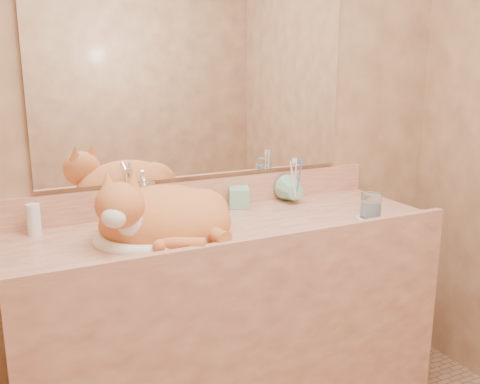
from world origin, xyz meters
name	(u,v)px	position (x,y,z in m)	size (l,w,h in m)	color
wall_back	(199,111)	(0.00, 1.00, 1.25)	(2.40, 0.02, 2.50)	brown
vanity_counter	(229,328)	(0.00, 0.72, 0.42)	(1.60, 0.55, 0.85)	#A05E48
mirror	(200,75)	(0.00, 0.99, 1.39)	(1.30, 0.02, 0.80)	white
sink_basin	(159,217)	(-0.28, 0.70, 0.92)	(0.45, 0.37, 0.14)	white
faucet	(144,199)	(-0.28, 0.88, 0.94)	(0.05, 0.13, 0.19)	white
cat	(160,215)	(-0.28, 0.69, 0.93)	(0.46, 0.38, 0.25)	#C5622D
soap_dispenser	(240,188)	(0.13, 0.89, 0.94)	(0.08, 0.08, 0.18)	#7CC7A0
toothbrush_cup	(296,193)	(0.37, 0.85, 0.90)	(0.11, 0.11, 0.11)	#7CC7A0
toothbrushes	(296,177)	(0.37, 0.85, 0.97)	(0.03, 0.03, 0.20)	white
saucer	(370,218)	(0.52, 0.55, 0.85)	(0.11, 0.11, 0.01)	white
water_glass	(371,205)	(0.52, 0.55, 0.91)	(0.08, 0.08, 0.09)	silver
lotion_bottle	(34,220)	(-0.66, 0.91, 0.91)	(0.05, 0.05, 0.11)	white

